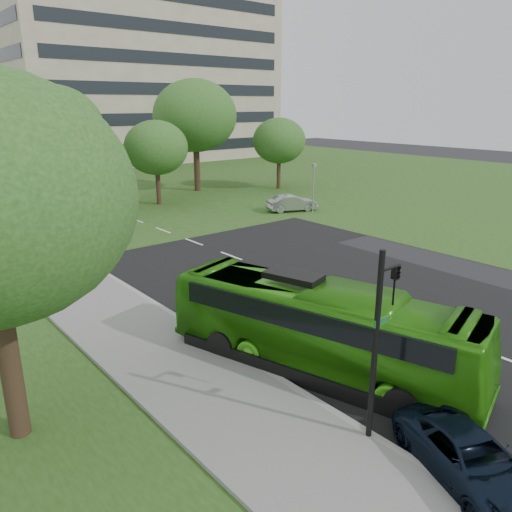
{
  "coord_description": "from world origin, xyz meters",
  "views": [
    {
      "loc": [
        -16.68,
        -12.46,
        8.58
      ],
      "look_at": [
        -2.19,
        5.06,
        1.6
      ],
      "focal_mm": 35.0,
      "sensor_mm": 36.0,
      "label": 1
    }
  ],
  "objects_px": {
    "tree_park_d": "(195,116)",
    "sedan": "(292,203)",
    "camera_pole": "(314,181)",
    "tree_park_b": "(53,128)",
    "tree_park_e": "(279,141)",
    "suv": "(470,457)",
    "traffic_light": "(380,332)",
    "office_building": "(142,77)",
    "tree_park_c": "(156,148)",
    "bus": "(320,328)"
  },
  "relations": [
    {
      "from": "tree_park_c",
      "to": "tree_park_e",
      "type": "xyz_separation_m",
      "value": [
        13.92,
        -0.36,
        -0.02
      ]
    },
    {
      "from": "tree_park_d",
      "to": "sedan",
      "type": "xyz_separation_m",
      "value": [
        0.4,
        -13.58,
        -6.71
      ]
    },
    {
      "from": "camera_pole",
      "to": "tree_park_b",
      "type": "bearing_deg",
      "value": 163.22
    },
    {
      "from": "tree_park_e",
      "to": "bus",
      "type": "relative_size",
      "value": 0.67
    },
    {
      "from": "office_building",
      "to": "suv",
      "type": "xyz_separation_m",
      "value": [
        -28.46,
        -70.05,
        -11.92
      ]
    },
    {
      "from": "tree_park_b",
      "to": "bus",
      "type": "xyz_separation_m",
      "value": [
        -1.88,
        -29.9,
        -5.25
      ]
    },
    {
      "from": "suv",
      "to": "camera_pole",
      "type": "height_order",
      "value": "camera_pole"
    },
    {
      "from": "tree_park_b",
      "to": "camera_pole",
      "type": "height_order",
      "value": "tree_park_b"
    },
    {
      "from": "sedan",
      "to": "camera_pole",
      "type": "xyz_separation_m",
      "value": [
        1.04,
        -1.38,
        1.87
      ]
    },
    {
      "from": "tree_park_d",
      "to": "camera_pole",
      "type": "relative_size",
      "value": 2.76
    },
    {
      "from": "sedan",
      "to": "traffic_light",
      "type": "bearing_deg",
      "value": 162.29
    },
    {
      "from": "office_building",
      "to": "tree_park_d",
      "type": "distance_m",
      "value": 33.58
    },
    {
      "from": "traffic_light",
      "to": "tree_park_c",
      "type": "bearing_deg",
      "value": 70.85
    },
    {
      "from": "traffic_light",
      "to": "tree_park_d",
      "type": "bearing_deg",
      "value": 63.9
    },
    {
      "from": "tree_park_e",
      "to": "bus",
      "type": "xyz_separation_m",
      "value": [
        -23.93,
        -28.55,
        -3.41
      ]
    },
    {
      "from": "suv",
      "to": "office_building",
      "type": "bearing_deg",
      "value": 90.21
    },
    {
      "from": "sedan",
      "to": "suv",
      "type": "bearing_deg",
      "value": 165.88
    },
    {
      "from": "bus",
      "to": "tree_park_b",
      "type": "bearing_deg",
      "value": 70.07
    },
    {
      "from": "tree_park_b",
      "to": "camera_pole",
      "type": "xyz_separation_m",
      "value": [
        16.21,
        -12.01,
        -4.19
      ]
    },
    {
      "from": "tree_park_b",
      "to": "tree_park_e",
      "type": "bearing_deg",
      "value": -3.49
    },
    {
      "from": "tree_park_c",
      "to": "bus",
      "type": "distance_m",
      "value": 30.79
    },
    {
      "from": "sedan",
      "to": "camera_pole",
      "type": "distance_m",
      "value": 2.55
    },
    {
      "from": "tree_park_c",
      "to": "tree_park_e",
      "type": "bearing_deg",
      "value": -1.48
    },
    {
      "from": "tree_park_b",
      "to": "tree_park_e",
      "type": "xyz_separation_m",
      "value": [
        22.05,
        -1.35,
        -1.84
      ]
    },
    {
      "from": "tree_park_e",
      "to": "bus",
      "type": "bearing_deg",
      "value": -129.96
    },
    {
      "from": "office_building",
      "to": "camera_pole",
      "type": "bearing_deg",
      "value": -101.43
    },
    {
      "from": "office_building",
      "to": "tree_park_c",
      "type": "height_order",
      "value": "office_building"
    },
    {
      "from": "bus",
      "to": "suv",
      "type": "relative_size",
      "value": 2.59
    },
    {
      "from": "tree_park_c",
      "to": "bus",
      "type": "bearing_deg",
      "value": -109.1
    },
    {
      "from": "office_building",
      "to": "tree_park_e",
      "type": "height_order",
      "value": "office_building"
    },
    {
      "from": "traffic_light",
      "to": "tree_park_b",
      "type": "bearing_deg",
      "value": 84.66
    },
    {
      "from": "camera_pole",
      "to": "suv",
      "type": "bearing_deg",
      "value": -109.08
    },
    {
      "from": "tree_park_e",
      "to": "suv",
      "type": "bearing_deg",
      "value": -125.96
    },
    {
      "from": "office_building",
      "to": "camera_pole",
      "type": "height_order",
      "value": "office_building"
    },
    {
      "from": "tree_park_d",
      "to": "bus",
      "type": "relative_size",
      "value": 1.02
    },
    {
      "from": "tree_park_c",
      "to": "tree_park_d",
      "type": "bearing_deg",
      "value": 30.76
    },
    {
      "from": "tree_park_b",
      "to": "suv",
      "type": "xyz_separation_m",
      "value": [
        -2.88,
        -35.71,
        -6.17
      ]
    },
    {
      "from": "tree_park_b",
      "to": "bus",
      "type": "bearing_deg",
      "value": -93.6
    },
    {
      "from": "tree_park_b",
      "to": "suv",
      "type": "distance_m",
      "value": 36.36
    },
    {
      "from": "office_building",
      "to": "traffic_light",
      "type": "bearing_deg",
      "value": -113.2
    },
    {
      "from": "tree_park_e",
      "to": "camera_pole",
      "type": "bearing_deg",
      "value": -118.73
    },
    {
      "from": "tree_park_d",
      "to": "camera_pole",
      "type": "xyz_separation_m",
      "value": [
        1.45,
        -14.96,
        -4.84
      ]
    },
    {
      "from": "tree_park_b",
      "to": "sedan",
      "type": "xyz_separation_m",
      "value": [
        15.16,
        -10.63,
        -6.07
      ]
    },
    {
      "from": "bus",
      "to": "traffic_light",
      "type": "height_order",
      "value": "traffic_light"
    },
    {
      "from": "office_building",
      "to": "tree_park_b",
      "type": "xyz_separation_m",
      "value": [
        -25.58,
        -34.33,
        -5.75
      ]
    },
    {
      "from": "tree_park_c",
      "to": "bus",
      "type": "relative_size",
      "value": 0.68
    },
    {
      "from": "office_building",
      "to": "bus",
      "type": "height_order",
      "value": "office_building"
    },
    {
      "from": "tree_park_d",
      "to": "tree_park_e",
      "type": "bearing_deg",
      "value": -30.54
    },
    {
      "from": "tree_park_d",
      "to": "bus",
      "type": "bearing_deg",
      "value": -116.86
    },
    {
      "from": "office_building",
      "to": "traffic_light",
      "type": "height_order",
      "value": "office_building"
    }
  ]
}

